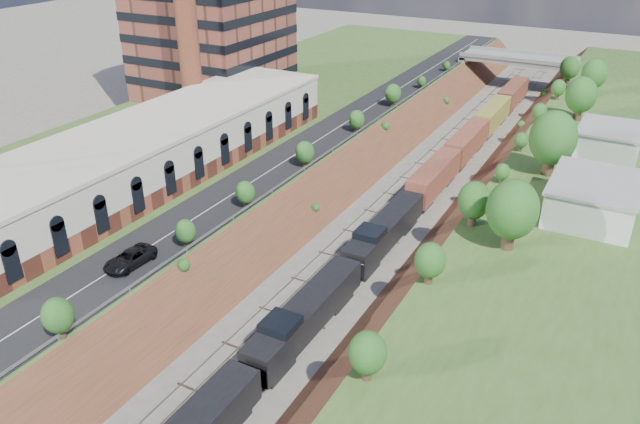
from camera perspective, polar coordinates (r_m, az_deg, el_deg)
platform_left at (r=104.21m, az=-8.48°, el=6.89°), size 44.00×180.00×5.00m
embankment_left at (r=94.36m, az=2.50°, el=3.40°), size 10.00×180.00×10.00m
embankment_right at (r=87.95m, az=15.48°, el=0.61°), size 10.00×180.00×10.00m
rail_left_track at (r=91.30m, az=7.24°, el=2.45°), size 1.58×180.00×0.18m
rail_right_track at (r=89.78m, az=10.32°, el=1.78°), size 1.58×180.00×0.18m
road at (r=94.41m, az=0.09°, el=6.73°), size 8.00×180.00×0.10m
guardrail at (r=92.32m, az=2.29°, el=6.57°), size 0.10×171.00×0.70m
commercial_building at (r=83.38m, az=-14.87°, el=5.62°), size 14.30×62.30×7.00m
overpass at (r=146.31m, az=17.62°, el=12.64°), size 24.50×8.30×7.40m
white_building_near at (r=76.46m, az=23.66°, el=1.05°), size 9.00×12.00×4.00m
white_building_far at (r=97.14m, az=24.90°, el=5.90°), size 8.00×10.00×3.60m
tree_right_large at (r=65.18m, az=17.19°, el=0.18°), size 5.25×5.25×7.61m
tree_left_crest at (r=61.90m, az=-14.61°, el=-3.38°), size 2.45×2.45×3.55m
freight_train at (r=86.83m, az=9.97°, el=2.70°), size 2.98×120.23×4.55m
suv at (r=63.60m, az=-16.99°, el=-4.08°), size 2.81×5.63×1.53m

